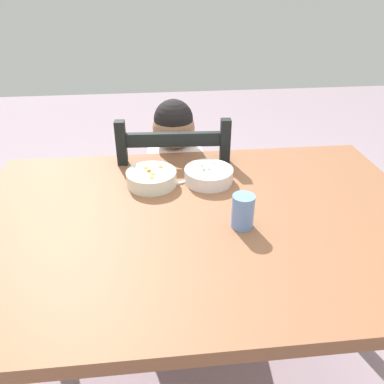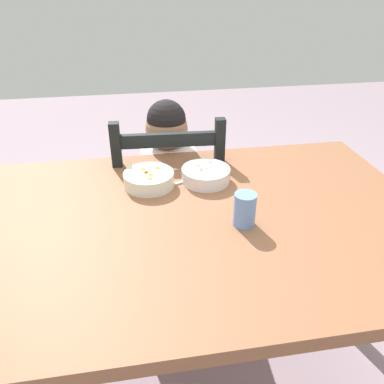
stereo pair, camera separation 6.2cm
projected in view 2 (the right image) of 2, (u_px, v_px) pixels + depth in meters
ground_plane at (201, 378)px, 1.54m from camera, size 8.00×8.00×0.00m
dining_table at (203, 245)px, 1.21m from camera, size 1.37×0.93×0.76m
dining_chair at (169, 213)px, 1.75m from camera, size 0.44×0.44×0.93m
child_figure at (169, 178)px, 1.65m from camera, size 0.32×0.31×0.95m
bowl_of_peas at (206, 174)px, 1.34m from camera, size 0.17×0.17×0.05m
bowl_of_carrots at (149, 179)px, 1.31m from camera, size 0.17×0.17×0.05m
spoon at (165, 186)px, 1.31m from camera, size 0.13×0.07×0.01m
drinking_cup at (245, 210)px, 1.10m from camera, size 0.06×0.06×0.10m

